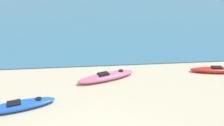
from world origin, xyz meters
The scene contains 3 objects.
kayak_on_sand_0 centered at (0.79, 6.10, 0.17)m, with size 3.24×1.79×0.39m.
kayak_on_sand_2 centered at (-3.18, 3.67, 0.16)m, with size 3.23×1.62×0.36m.
kayak_on_sand_4 centered at (7.16, 6.40, 0.15)m, with size 3.30×1.02×0.33m.
Camera 1 is at (-0.09, -6.28, 6.25)m, focal length 42.00 mm.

